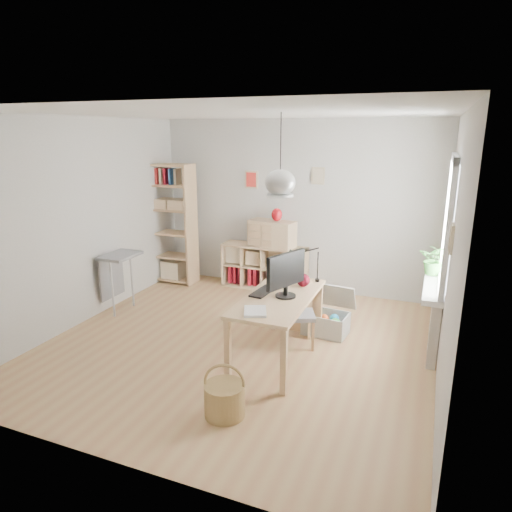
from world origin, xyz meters
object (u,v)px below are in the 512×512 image
at_px(storage_chest, 328,318).
at_px(drawer_chest, 272,234).
at_px(cube_shelf, 264,270).
at_px(monitor, 286,272).
at_px(chair, 298,310).
at_px(desk, 279,304).
at_px(tall_bookshelf, 171,219).

height_order(storage_chest, drawer_chest, drawer_chest).
distance_m(cube_shelf, monitor, 2.58).
relative_size(cube_shelf, chair, 1.84).
xyz_separation_m(desk, cube_shelf, (-1.02, 2.23, -0.36)).
bearing_deg(monitor, tall_bookshelf, 166.57).
bearing_deg(cube_shelf, drawer_chest, -15.20).
xyz_separation_m(chair, drawer_chest, (-0.97, 1.75, 0.49)).
height_order(desk, storage_chest, desk).
bearing_deg(storage_chest, cube_shelf, 141.92).
bearing_deg(monitor, chair, 109.24).
relative_size(tall_bookshelf, chair, 2.63).
relative_size(desk, chair, 1.97).
bearing_deg(cube_shelf, monitor, -63.65).
bearing_deg(cube_shelf, chair, -58.00).
bearing_deg(storage_chest, chair, -115.06).
xyz_separation_m(cube_shelf, chair, (1.12, -1.80, 0.14)).
bearing_deg(monitor, desk, -146.40).
bearing_deg(desk, storage_chest, 67.29).
xyz_separation_m(cube_shelf, monitor, (1.10, -2.22, 0.73)).
xyz_separation_m(tall_bookshelf, monitor, (2.66, -1.94, -0.06)).
xyz_separation_m(cube_shelf, storage_chest, (1.39, -1.34, -0.11)).
relative_size(desk, drawer_chest, 2.05).
bearing_deg(monitor, storage_chest, 93.86).
bearing_deg(chair, cube_shelf, 99.25).
bearing_deg(tall_bookshelf, desk, -37.01).
distance_m(monitor, drawer_chest, 2.37).
bearing_deg(storage_chest, monitor, -102.83).
height_order(desk, tall_bookshelf, tall_bookshelf).
distance_m(desk, drawer_chest, 2.37).
height_order(monitor, drawer_chest, monitor).
relative_size(cube_shelf, storage_chest, 2.10).
bearing_deg(drawer_chest, monitor, -57.93).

